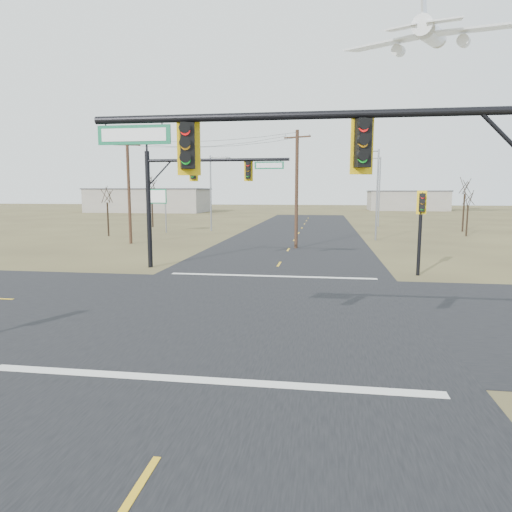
% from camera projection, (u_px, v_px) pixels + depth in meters
% --- Properties ---
extents(ground, '(320.00, 320.00, 0.00)m').
position_uv_depth(ground, '(251.00, 309.00, 19.18)').
color(ground, brown).
rests_on(ground, ground).
extents(road_ew, '(160.00, 14.00, 0.02)m').
position_uv_depth(road_ew, '(251.00, 309.00, 19.18)').
color(road_ew, black).
rests_on(road_ew, ground).
extents(road_ns, '(14.00, 160.00, 0.02)m').
position_uv_depth(road_ns, '(251.00, 309.00, 19.18)').
color(road_ns, black).
rests_on(road_ns, ground).
extents(stop_bar_near, '(12.00, 0.40, 0.01)m').
position_uv_depth(stop_bar_near, '(206.00, 380.00, 11.83)').
color(stop_bar_near, silver).
rests_on(stop_bar_near, road_ns).
extents(stop_bar_far, '(12.00, 0.40, 0.01)m').
position_uv_depth(stop_bar_far, '(272.00, 276.00, 26.52)').
color(stop_bar_far, silver).
rests_on(stop_bar_far, road_ns).
extents(mast_arm_near, '(10.38, 0.59, 7.17)m').
position_uv_depth(mast_arm_near, '(376.00, 176.00, 10.11)').
color(mast_arm_near, black).
rests_on(mast_arm_near, ground).
extents(mast_arm_far, '(9.19, 0.46, 7.44)m').
position_uv_depth(mast_arm_far, '(192.00, 184.00, 28.68)').
color(mast_arm_far, black).
rests_on(mast_arm_far, ground).
extents(pedestal_signal_ne, '(0.65, 0.57, 4.98)m').
position_uv_depth(pedestal_signal_ne, '(421.00, 215.00, 26.33)').
color(pedestal_signal_ne, black).
rests_on(pedestal_signal_ne, ground).
extents(utility_pole_near, '(2.31, 1.08, 10.08)m').
position_uv_depth(utility_pole_near, '(297.00, 188.00, 39.04)').
color(utility_pole_near, '#462E1E').
rests_on(utility_pole_near, ground).
extents(utility_pole_far, '(2.29, 0.95, 9.82)m').
position_uv_depth(utility_pole_far, '(129.00, 190.00, 42.81)').
color(utility_pole_far, '#462E1E').
rests_on(utility_pole_far, ground).
extents(highway_sign, '(2.69, 0.91, 5.25)m').
position_uv_depth(highway_sign, '(157.00, 201.00, 54.82)').
color(highway_sign, gray).
rests_on(highway_sign, ground).
extents(streetlight_a, '(2.55, 0.35, 9.11)m').
position_uv_depth(streetlight_a, '(375.00, 190.00, 45.83)').
color(streetlight_a, gray).
rests_on(streetlight_a, ground).
extents(streetlight_b, '(2.74, 0.38, 9.78)m').
position_uv_depth(streetlight_b, '(378.00, 188.00, 64.53)').
color(streetlight_b, gray).
rests_on(streetlight_b, ground).
extents(streetlight_c, '(2.62, 0.37, 9.37)m').
position_uv_depth(streetlight_c, '(212.00, 189.00, 56.91)').
color(streetlight_c, gray).
rests_on(streetlight_c, ground).
extents(bare_tree_a, '(2.76, 2.76, 5.86)m').
position_uv_depth(bare_tree_a, '(107.00, 194.00, 50.37)').
color(bare_tree_a, black).
rests_on(bare_tree_a, ground).
extents(bare_tree_b, '(3.43, 3.43, 7.44)m').
position_uv_depth(bare_tree_b, '(151.00, 184.00, 63.23)').
color(bare_tree_b, black).
rests_on(bare_tree_b, ground).
extents(bare_tree_c, '(2.44, 2.44, 5.54)m').
position_uv_depth(bare_tree_c, '(469.00, 197.00, 50.13)').
color(bare_tree_c, black).
rests_on(bare_tree_c, ground).
extents(bare_tree_d, '(3.51, 3.51, 7.06)m').
position_uv_depth(bare_tree_d, '(465.00, 185.00, 56.02)').
color(bare_tree_d, black).
rests_on(bare_tree_d, ground).
extents(warehouse_left, '(28.00, 14.00, 5.50)m').
position_uv_depth(warehouse_left, '(149.00, 201.00, 112.79)').
color(warehouse_left, gray).
rests_on(warehouse_left, ground).
extents(warehouse_mid, '(20.00, 12.00, 5.00)m').
position_uv_depth(warehouse_mid, '(407.00, 201.00, 122.92)').
color(warehouse_mid, gray).
rests_on(warehouse_mid, ground).
extents(jet_airliner, '(24.99, 25.53, 12.40)m').
position_uv_depth(jet_airliner, '(431.00, 34.00, 77.53)').
color(jet_airliner, white).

